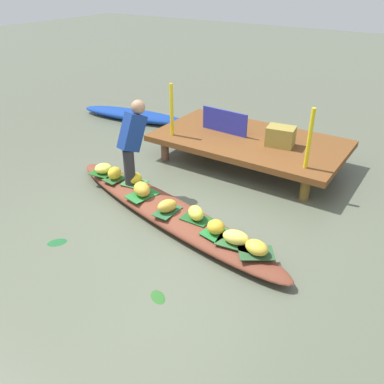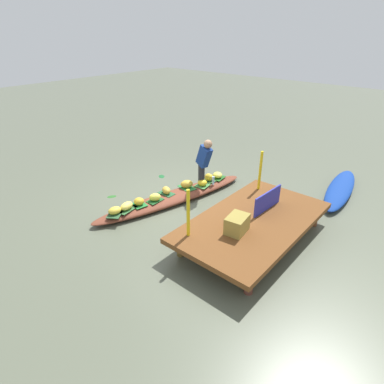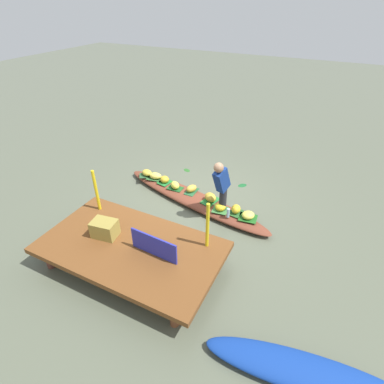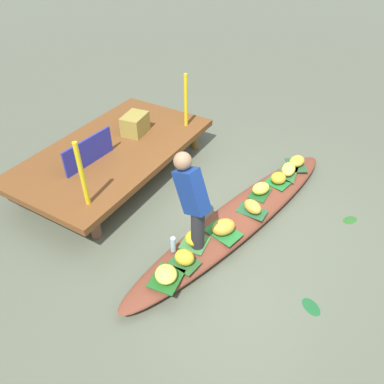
# 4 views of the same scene
# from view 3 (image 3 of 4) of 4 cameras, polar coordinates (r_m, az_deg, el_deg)

# --- Properties ---
(canal_water) EXTENTS (40.00, 40.00, 0.00)m
(canal_water) POSITION_cam_3_polar(r_m,az_deg,el_deg) (7.24, 0.17, -1.93)
(canal_water) COLOR #585E4B
(canal_water) RESTS_ON ground
(dock_platform) EXTENTS (3.20, 1.80, 0.45)m
(dock_platform) POSITION_cam_3_polar(r_m,az_deg,el_deg) (5.59, -11.33, -10.17)
(dock_platform) COLOR brown
(dock_platform) RESTS_ON ground
(vendor_boat) EXTENTS (4.11, 1.53, 0.20)m
(vendor_boat) POSITION_cam_3_polar(r_m,az_deg,el_deg) (7.18, 0.17, -1.30)
(vendor_boat) COLOR brown
(vendor_boat) RESTS_ON ground
(moored_boat) EXTENTS (2.68, 0.95, 0.21)m
(moored_boat) POSITION_cam_3_polar(r_m,az_deg,el_deg) (4.77, 20.35, -28.98)
(moored_boat) COLOR navy
(moored_boat) RESTS_ON ground
(leaf_mat_0) EXTENTS (0.48, 0.45, 0.01)m
(leaf_mat_0) POSITION_cam_3_polar(r_m,az_deg,el_deg) (7.99, -8.36, 3.12)
(leaf_mat_0) COLOR #2A512E
(leaf_mat_0) RESTS_ON vendor_boat
(banana_bunch_0) EXTENTS (0.32, 0.27, 0.15)m
(banana_bunch_0) POSITION_cam_3_polar(r_m,az_deg,el_deg) (7.95, -8.40, 3.59)
(banana_bunch_0) COLOR gold
(banana_bunch_0) RESTS_ON vendor_boat
(leaf_mat_1) EXTENTS (0.37, 0.24, 0.01)m
(leaf_mat_1) POSITION_cam_3_polar(r_m,az_deg,el_deg) (7.39, -3.16, 0.71)
(leaf_mat_1) COLOR #1C5423
(leaf_mat_1) RESTS_ON vendor_boat
(banana_bunch_1) EXTENTS (0.32, 0.30, 0.17)m
(banana_bunch_1) POSITION_cam_3_polar(r_m,az_deg,el_deg) (7.34, -3.18, 1.28)
(banana_bunch_1) COLOR #EAE74C
(banana_bunch_1) RESTS_ON vendor_boat
(leaf_mat_2) EXTENTS (0.24, 0.38, 0.01)m
(leaf_mat_2) POSITION_cam_3_polar(r_m,az_deg,el_deg) (7.26, -0.09, 0.12)
(leaf_mat_2) COLOR #245B32
(leaf_mat_2) RESTS_ON vendor_boat
(banana_bunch_2) EXTENTS (0.28, 0.32, 0.17)m
(banana_bunch_2) POSITION_cam_3_polar(r_m,az_deg,el_deg) (7.22, -0.09, 0.67)
(banana_bunch_2) COLOR gold
(banana_bunch_2) RESTS_ON vendor_boat
(leaf_mat_3) EXTENTS (0.48, 0.32, 0.01)m
(leaf_mat_3) POSITION_cam_3_polar(r_m,az_deg,el_deg) (7.82, -6.79, 2.52)
(leaf_mat_3) COLOR #2F6232
(leaf_mat_3) RESTS_ON vendor_boat
(banana_bunch_3) EXTENTS (0.34, 0.24, 0.16)m
(banana_bunch_3) POSITION_cam_3_polar(r_m,az_deg,el_deg) (7.78, -6.83, 3.02)
(banana_bunch_3) COLOR #F4DB58
(banana_bunch_3) RESTS_ON vendor_boat
(leaf_mat_4) EXTENTS (0.33, 0.37, 0.01)m
(leaf_mat_4) POSITION_cam_3_polar(r_m,az_deg,el_deg) (7.64, -5.10, 1.83)
(leaf_mat_4) COLOR #217531
(leaf_mat_4) RESTS_ON vendor_boat
(banana_bunch_4) EXTENTS (0.31, 0.30, 0.17)m
(banana_bunch_4) POSITION_cam_3_polar(r_m,az_deg,el_deg) (7.60, -5.13, 2.37)
(banana_bunch_4) COLOR gold
(banana_bunch_4) RESTS_ON vendor_boat
(leaf_mat_5) EXTENTS (0.38, 0.48, 0.01)m
(leaf_mat_5) POSITION_cam_3_polar(r_m,az_deg,el_deg) (6.95, 3.42, -1.63)
(leaf_mat_5) COLOR #257531
(leaf_mat_5) RESTS_ON vendor_boat
(banana_bunch_5) EXTENTS (0.38, 0.35, 0.19)m
(banana_bunch_5) POSITION_cam_3_polar(r_m,az_deg,el_deg) (6.90, 3.45, -0.99)
(banana_bunch_5) COLOR gold
(banana_bunch_5) RESTS_ON vendor_boat
(leaf_mat_6) EXTENTS (0.36, 0.34, 0.01)m
(leaf_mat_6) POSITION_cam_3_polar(r_m,az_deg,el_deg) (6.69, 5.28, -3.32)
(leaf_mat_6) COLOR #3E7B3D
(leaf_mat_6) RESTS_ON vendor_boat
(banana_bunch_6) EXTENTS (0.23, 0.23, 0.16)m
(banana_bunch_6) POSITION_cam_3_polar(r_m,az_deg,el_deg) (6.64, 5.31, -2.79)
(banana_bunch_6) COLOR yellow
(banana_bunch_6) RESTS_ON vendor_boat
(leaf_mat_7) EXTENTS (0.41, 0.36, 0.01)m
(leaf_mat_7) POSITION_cam_3_polar(r_m,az_deg,el_deg) (6.54, 10.37, -4.75)
(leaf_mat_7) COLOR #1F5E1F
(leaf_mat_7) RESTS_ON vendor_boat
(banana_bunch_7) EXTENTS (0.36, 0.36, 0.15)m
(banana_bunch_7) POSITION_cam_3_polar(r_m,az_deg,el_deg) (6.50, 10.43, -4.25)
(banana_bunch_7) COLOR #EBDF53
(banana_bunch_7) RESTS_ON vendor_boat
(leaf_mat_8) EXTENTS (0.29, 0.35, 0.01)m
(leaf_mat_8) POSITION_cam_3_polar(r_m,az_deg,el_deg) (6.65, 8.13, -3.80)
(leaf_mat_8) COLOR #2A5A29
(leaf_mat_8) RESTS_ON vendor_boat
(banana_bunch_8) EXTENTS (0.22, 0.25, 0.19)m
(banana_bunch_8) POSITION_cam_3_polar(r_m,az_deg,el_deg) (6.59, 8.20, -3.15)
(banana_bunch_8) COLOR yellow
(banana_bunch_8) RESTS_ON vendor_boat
(vendor_person) EXTENTS (0.28, 0.48, 1.23)m
(vendor_person) POSITION_cam_3_polar(r_m,az_deg,el_deg) (6.27, 5.53, 1.57)
(vendor_person) COLOR #28282D
(vendor_person) RESTS_ON vendor_boat
(water_bottle) EXTENTS (0.06, 0.06, 0.21)m
(water_bottle) POSITION_cam_3_polar(r_m,az_deg,el_deg) (6.45, 6.76, -3.90)
(water_bottle) COLOR #ADCEEA
(water_bottle) RESTS_ON vendor_boat
(market_banner) EXTENTS (0.90, 0.08, 0.40)m
(market_banner) POSITION_cam_3_polar(r_m,az_deg,el_deg) (5.18, -7.14, -9.91)
(market_banner) COLOR #282EA0
(market_banner) RESTS_ON dock_platform
(railing_post_west) EXTENTS (0.06, 0.06, 0.90)m
(railing_post_west) POSITION_cam_3_polar(r_m,az_deg,el_deg) (5.15, 2.91, -6.27)
(railing_post_west) COLOR yellow
(railing_post_west) RESTS_ON dock_platform
(railing_post_east) EXTENTS (0.06, 0.06, 0.90)m
(railing_post_east) POSITION_cam_3_polar(r_m,az_deg,el_deg) (6.30, -17.42, 0.26)
(railing_post_east) COLOR yellow
(railing_post_east) RESTS_ON dock_platform
(produce_crate) EXTENTS (0.48, 0.38, 0.32)m
(produce_crate) POSITION_cam_3_polar(r_m,az_deg,el_deg) (5.75, -15.97, -6.58)
(produce_crate) COLOR olive
(produce_crate) RESTS_ON dock_platform
(drifting_plant_0) EXTENTS (0.27, 0.29, 0.01)m
(drifting_plant_0) POSITION_cam_3_polar(r_m,az_deg,el_deg) (7.96, 9.37, 1.23)
(drifting_plant_0) COLOR #1B5B2B
(drifting_plant_0) RESTS_ON ground
(drifting_plant_1) EXTENTS (0.26, 0.23, 0.01)m
(drifting_plant_1) POSITION_cam_3_polar(r_m,az_deg,el_deg) (8.54, -0.97, 4.09)
(drifting_plant_1) COLOR #286124
(drifting_plant_1) RESTS_ON ground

